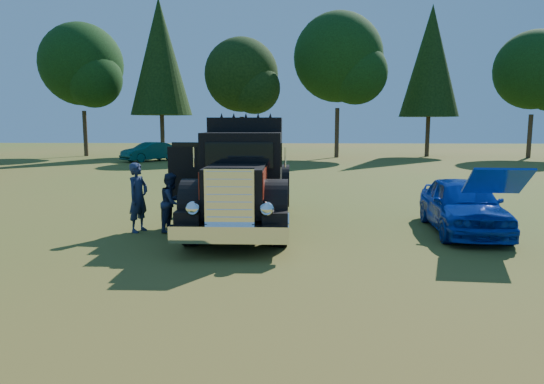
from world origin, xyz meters
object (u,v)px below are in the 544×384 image
Objects in this scene: hotrod_coupe at (463,205)px; spectator_far at (172,202)px; distant_teal_car at (150,152)px; diamond_t_truck at (243,181)px; spectator_near at (138,197)px.

hotrod_coupe is 2.82× the size of spectator_far.
distant_teal_car is (-7.59, 24.13, -0.06)m from spectator_far.
hotrod_coupe is 1.00× the size of distant_teal_car.
diamond_t_truck is 3.92× the size of spectator_near.
diamond_t_truck is 5.85m from hotrod_coupe.
spectator_far is (-1.84, -0.62, -0.50)m from diamond_t_truck.
hotrod_coupe is at bearing -18.14° from distant_teal_car.
spectator_far is (-7.65, -0.20, 0.05)m from hotrod_coupe.
diamond_t_truck is 1.65× the size of distant_teal_car.
hotrod_coupe is 2.39× the size of spectator_near.
spectator_near is (-8.52, -0.27, 0.19)m from hotrod_coupe.
hotrod_coupe reaches higher than spectator_far.
hotrod_coupe is at bearing -78.20° from spectator_far.
hotrod_coupe is 7.66m from spectator_far.
spectator_far reaches higher than distant_teal_car.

